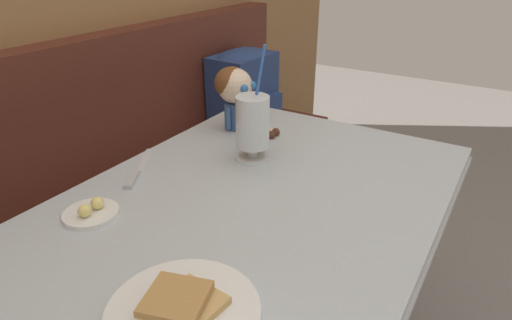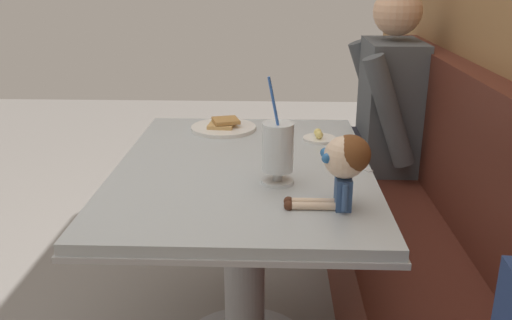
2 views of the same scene
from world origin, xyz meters
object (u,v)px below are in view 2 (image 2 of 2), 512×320
Objects in this scene: butter_knife at (340,156)px; seated_doll at (345,161)px; toast_plate at (224,127)px; butter_saucer at (319,137)px; diner_patron at (381,105)px; milkshake_glass at (278,150)px.

seated_doll reaches higher than butter_knife.
toast_plate is at bearing -152.21° from seated_doll.
butter_saucer is 0.20m from butter_knife.
butter_knife is 0.78m from diner_patron.
toast_plate is 1.15× the size of seated_doll.
seated_doll is (0.41, -0.04, 0.12)m from butter_knife.
toast_plate is at bearing -58.20° from diner_patron.
seated_doll is (0.71, 0.38, 0.12)m from toast_plate.
seated_doll reaches higher than toast_plate.
milkshake_glass is at bearing -19.69° from butter_saucer.
toast_plate reaches higher than butter_saucer.
milkshake_glass reaches higher than seated_doll.
butter_saucer is 0.63m from diner_patron.
seated_doll is at bearing 27.79° from toast_plate.
butter_saucer is 0.61m from seated_doll.
toast_plate reaches higher than butter_knife.
seated_doll is (0.17, 0.17, 0.03)m from milkshake_glass.
toast_plate is at bearing -108.49° from butter_saucer.
milkshake_glass is at bearing -41.01° from butter_knife.
milkshake_glass reaches higher than butter_knife.
diner_patron reaches higher than seated_doll.
butter_knife is at bearing 138.99° from milkshake_glass.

